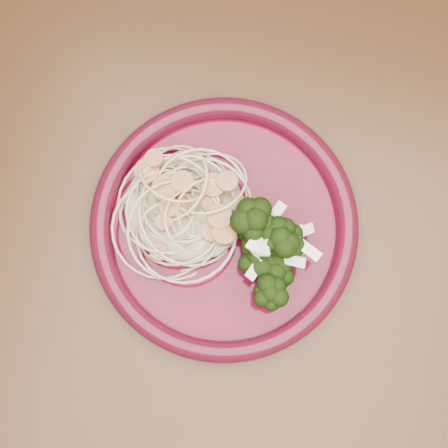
% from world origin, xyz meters
% --- Properties ---
extents(dining_table, '(1.20, 0.80, 0.75)m').
position_xyz_m(dining_table, '(0.00, 0.00, 0.65)').
color(dining_table, '#472814').
rests_on(dining_table, ground).
extents(dinner_plate, '(0.30, 0.30, 0.02)m').
position_xyz_m(dinner_plate, '(0.05, -0.03, 0.76)').
color(dinner_plate, '#510618').
rests_on(dinner_plate, dining_table).
extents(spaghetti_pile, '(0.14, 0.12, 0.03)m').
position_xyz_m(spaghetti_pile, '(0.01, -0.02, 0.77)').
color(spaghetti_pile, beige).
rests_on(spaghetti_pile, dinner_plate).
extents(scallop_cluster, '(0.13, 0.13, 0.04)m').
position_xyz_m(scallop_cluster, '(0.01, -0.02, 0.80)').
color(scallop_cluster, '#B87B4B').
rests_on(scallop_cluster, spaghetti_pile).
extents(broccoli_pile, '(0.10, 0.14, 0.04)m').
position_xyz_m(broccoli_pile, '(0.10, -0.03, 0.78)').
color(broccoli_pile, black).
rests_on(broccoli_pile, dinner_plate).
extents(onion_garnish, '(0.07, 0.09, 0.05)m').
position_xyz_m(onion_garnish, '(0.10, -0.03, 0.80)').
color(onion_garnish, white).
rests_on(onion_garnish, broccoli_pile).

